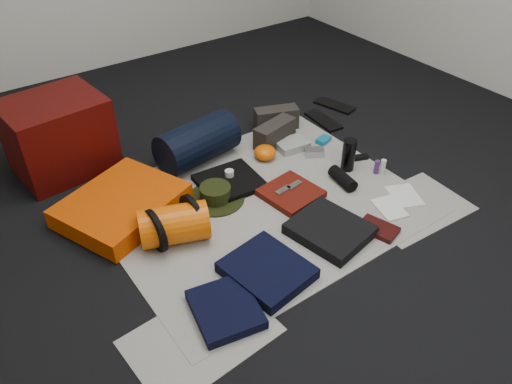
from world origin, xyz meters
TOP-DOWN VIEW (x-y plane):
  - floor at (0.00, 0.00)m, footprint 4.50×4.50m
  - newspaper_mat at (0.00, 0.00)m, footprint 1.60×1.30m
  - newspaper_sheet_front_left at (-0.70, -0.55)m, footprint 0.61×0.44m
  - newspaper_sheet_front_right at (0.65, -0.50)m, footprint 0.60×0.43m
  - red_cabinet at (-0.73, 0.97)m, footprint 0.57×0.49m
  - sleeping_pad at (-0.64, 0.36)m, footprint 0.72×0.66m
  - stuff_sack at (-0.51, 0.02)m, footprint 0.38×0.30m
  - sack_strap_left at (-0.61, 0.02)m, footprint 0.02×0.22m
  - sack_strap_right at (-0.41, 0.02)m, footprint 0.03×0.22m
  - navy_duffel at (-0.06, 0.56)m, footprint 0.51×0.32m
  - boonie_brim at (-0.18, 0.18)m, footprint 0.37×0.37m
  - boonie_crown at (-0.18, 0.18)m, footprint 0.17×0.17m
  - hiking_boot_left at (0.43, 0.45)m, footprint 0.31×0.17m
  - hiking_boot_right at (0.56, 0.60)m, footprint 0.30×0.20m
  - flip_flop_left at (0.89, 0.49)m, footprint 0.14×0.31m
  - flip_flop_right at (1.10, 0.61)m, footprint 0.18×0.31m
  - trousers_navy_a at (-0.56, -0.51)m, footprint 0.31×0.34m
  - trousers_navy_b at (-0.28, -0.44)m, footprint 0.37×0.41m
  - trousers_charcoal at (0.14, -0.40)m, footprint 0.38×0.42m
  - black_tshirt at (-0.04, 0.25)m, footprint 0.36×0.34m
  - red_shirt at (0.17, -0.04)m, footprint 0.32×0.32m
  - orange_stuff_sack at (0.28, 0.34)m, footprint 0.15×0.15m
  - first_aid_pouch at (0.49, 0.34)m, footprint 0.21×0.17m
  - water_bottle at (0.61, -0.03)m, footprint 0.09×0.09m
  - speaker at (0.48, -0.12)m, footprint 0.10×0.20m
  - compact_camera at (0.55, 0.19)m, footprint 0.13×0.12m
  - cyan_case at (0.70, 0.28)m, footprint 0.11×0.09m
  - toiletry_purple at (0.72, -0.16)m, footprint 0.03×0.03m
  - toiletry_clear at (0.74, -0.19)m, footprint 0.03×0.03m
  - paperback_book at (0.35, -0.52)m, footprint 0.17×0.22m
  - map_booklet at (0.53, -0.44)m, footprint 0.17×0.22m
  - map_printout at (0.68, -0.41)m, footprint 0.22×0.24m
  - sunglasses at (0.75, -0.00)m, footprint 0.10×0.07m
  - key_cluster at (-0.61, -0.60)m, footprint 0.09×0.09m
  - tape_roll at (-0.02, 0.28)m, footprint 0.05×0.05m
  - energy_bar_a at (0.13, -0.02)m, footprint 0.10×0.05m
  - energy_bar_b at (0.21, -0.02)m, footprint 0.10×0.05m

SIDE VIEW (x-z plane):
  - floor at x=0.00m, z-range -0.02..0.00m
  - newspaper_sheet_front_left at x=-0.70m, z-range 0.00..0.00m
  - newspaper_sheet_front_right at x=0.65m, z-range 0.00..0.00m
  - newspaper_mat at x=0.00m, z-range 0.00..0.01m
  - flip_flop_right at x=1.10m, z-range 0.00..0.02m
  - flip_flop_left at x=0.89m, z-range 0.00..0.02m
  - map_printout at x=0.68m, z-range 0.01..0.01m
  - boonie_brim at x=-0.18m, z-range 0.01..0.01m
  - map_booklet at x=0.53m, z-range 0.01..0.02m
  - key_cluster at x=-0.61m, z-range 0.01..0.02m
  - sunglasses at x=0.75m, z-range 0.01..0.03m
  - paperback_book at x=0.35m, z-range 0.01..0.03m
  - cyan_case at x=0.70m, z-range 0.01..0.04m
  - black_tshirt at x=-0.04m, z-range 0.01..0.04m
  - red_shirt at x=0.17m, z-range 0.01..0.04m
  - compact_camera at x=0.55m, z-range 0.01..0.05m
  - trousers_navy_a at x=-0.56m, z-range 0.01..0.05m
  - first_aid_pouch at x=0.49m, z-range 0.01..0.05m
  - trousers_navy_b at x=-0.28m, z-range 0.01..0.06m
  - trousers_charcoal at x=0.14m, z-range 0.01..0.06m
  - speaker at x=0.48m, z-range 0.01..0.08m
  - toiletry_purple at x=0.72m, z-range 0.01..0.09m
  - orange_stuff_sack at x=0.28m, z-range 0.01..0.09m
  - energy_bar_a at x=0.13m, z-range 0.04..0.06m
  - energy_bar_b at x=0.21m, z-range 0.04..0.06m
  - boonie_crown at x=-0.18m, z-range 0.01..0.09m
  - toiletry_clear at x=0.74m, z-range 0.01..0.10m
  - tape_roll at x=-0.02m, z-range 0.04..0.07m
  - sleeping_pad at x=-0.64m, z-range 0.01..0.11m
  - hiking_boot_right at x=0.56m, z-range 0.01..0.15m
  - hiking_boot_left at x=0.43m, z-range 0.01..0.15m
  - stuff_sack at x=-0.51m, z-range 0.01..0.20m
  - water_bottle at x=0.61m, z-range 0.01..0.20m
  - sack_strap_left at x=-0.61m, z-range 0.01..0.22m
  - sack_strap_right at x=-0.41m, z-range 0.01..0.22m
  - navy_duffel at x=-0.06m, z-range 0.01..0.26m
  - red_cabinet at x=-0.73m, z-range 0.00..0.44m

